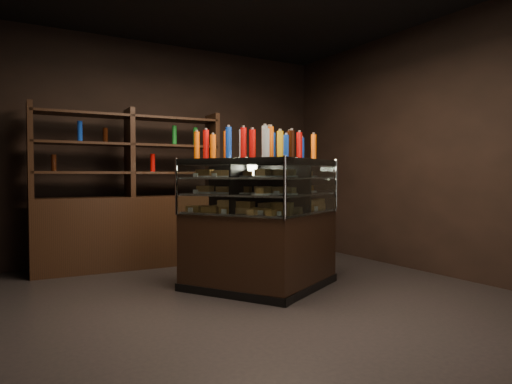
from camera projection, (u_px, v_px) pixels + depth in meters
ground at (245, 300)px, 4.26m from camera, size 5.00×5.00×0.00m
room_shell at (245, 91)px, 4.19m from camera, size 5.02×5.02×3.01m
display_case at (265, 246)px, 4.60m from camera, size 1.71×1.37×1.34m
food_display at (265, 190)px, 4.58m from camera, size 1.37×1.06×0.42m
bottles_top at (265, 145)px, 4.57m from camera, size 1.20×0.92×0.30m
potted_conifer at (276, 229)px, 5.90m from camera, size 0.38×0.38×0.82m
back_shelving at (130, 220)px, 5.74m from camera, size 2.32×0.50×2.00m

